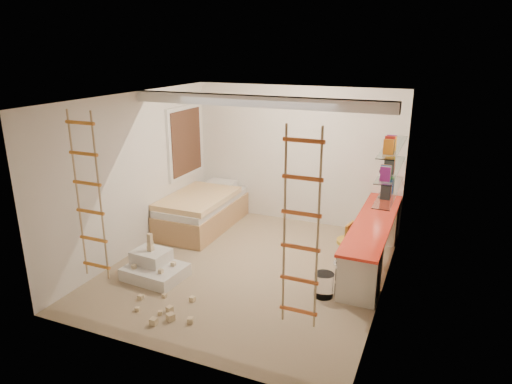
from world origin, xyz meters
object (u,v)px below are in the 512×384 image
at_px(bed, 203,210).
at_px(swivel_chair, 348,251).
at_px(desk, 372,241).
at_px(play_platform, 154,268).

relative_size(bed, swivel_chair, 2.73).
relative_size(desk, bed, 1.40).
xyz_separation_m(bed, swivel_chair, (2.88, -0.58, -0.06)).
bearing_deg(play_platform, bed, 98.40).
bearing_deg(desk, bed, 173.51).
bearing_deg(bed, desk, -6.49).
distance_m(bed, swivel_chair, 2.94).
bearing_deg(desk, swivel_chair, -145.65).
distance_m(bed, play_platform, 2.04).
xyz_separation_m(bed, play_platform, (0.30, -2.01, -0.18)).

